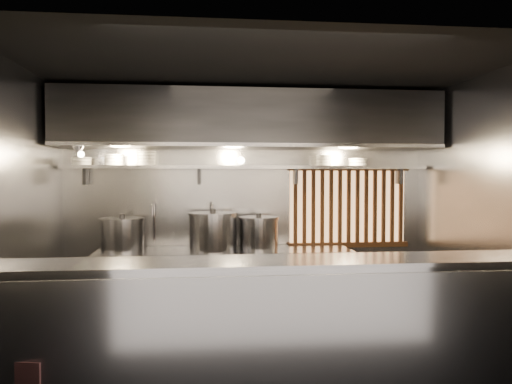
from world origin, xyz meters
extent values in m
plane|color=black|center=(0.00, 0.00, 0.00)|extent=(4.50, 4.50, 0.00)
plane|color=black|center=(0.00, 0.00, 2.80)|extent=(4.50, 4.50, 0.00)
plane|color=gray|center=(0.00, 1.50, 1.40)|extent=(4.50, 0.00, 4.50)
plane|color=gray|center=(-2.25, 0.00, 1.40)|extent=(0.00, 3.00, 3.00)
plane|color=gray|center=(2.25, 0.00, 1.40)|extent=(0.00, 3.00, 3.00)
cube|color=#939398|center=(0.00, -0.95, 0.55)|extent=(4.50, 0.50, 1.10)
cube|color=#939399|center=(0.00, -1.21, 0.55)|extent=(4.50, 0.02, 1.01)
cube|color=#939398|center=(0.00, -0.95, 1.11)|extent=(4.50, 0.56, 0.03)
cube|color=#939398|center=(-0.30, 1.13, 0.45)|extent=(3.00, 0.70, 0.90)
cube|color=#939398|center=(0.00, 1.32, 1.88)|extent=(4.40, 0.34, 0.04)
cube|color=#2D2D30|center=(0.00, 1.10, 2.42)|extent=(4.40, 0.80, 0.65)
cube|color=#939398|center=(0.00, 0.70, 2.12)|extent=(4.40, 0.03, 0.04)
cube|color=#FFBA72|center=(1.30, 1.48, 1.38)|extent=(1.50, 0.02, 0.92)
cube|color=brown|center=(1.30, 1.43, 1.87)|extent=(1.56, 0.06, 0.06)
cube|color=brown|center=(1.30, 1.43, 0.89)|extent=(1.56, 0.06, 0.06)
cube|color=brown|center=(0.61, 1.43, 1.38)|extent=(0.04, 0.04, 0.92)
cube|color=brown|center=(0.72, 1.43, 1.38)|extent=(0.04, 0.04, 0.92)
cube|color=brown|center=(0.84, 1.43, 1.38)|extent=(0.04, 0.04, 0.92)
cube|color=brown|center=(0.95, 1.43, 1.38)|extent=(0.04, 0.04, 0.92)
cube|color=brown|center=(1.07, 1.43, 1.38)|extent=(0.04, 0.04, 0.92)
cube|color=brown|center=(1.18, 1.43, 1.38)|extent=(0.04, 0.04, 0.92)
cube|color=brown|center=(1.30, 1.43, 1.38)|extent=(0.04, 0.04, 0.92)
cube|color=brown|center=(1.42, 1.43, 1.38)|extent=(0.04, 0.04, 0.92)
cube|color=brown|center=(1.53, 1.43, 1.38)|extent=(0.04, 0.04, 0.92)
cube|color=brown|center=(1.65, 1.43, 1.38)|extent=(0.04, 0.04, 0.92)
cube|color=brown|center=(1.76, 1.43, 1.38)|extent=(0.04, 0.04, 0.92)
cube|color=brown|center=(1.88, 1.43, 1.38)|extent=(0.04, 0.04, 0.92)
cube|color=brown|center=(1.99, 1.43, 1.38)|extent=(0.04, 0.04, 0.92)
cylinder|color=silver|center=(-1.15, 1.45, 1.19)|extent=(0.03, 0.03, 0.48)
sphere|color=silver|center=(-1.15, 1.45, 1.43)|extent=(0.04, 0.04, 0.04)
cylinder|color=silver|center=(-1.15, 1.32, 1.43)|extent=(0.03, 0.26, 0.03)
sphere|color=silver|center=(-1.15, 1.19, 1.43)|extent=(0.04, 0.04, 0.04)
cylinder|color=silver|center=(-1.15, 1.19, 1.36)|extent=(0.03, 0.03, 0.14)
cylinder|color=silver|center=(-0.45, 1.45, 1.19)|extent=(0.03, 0.03, 0.48)
sphere|color=silver|center=(-0.45, 1.45, 1.43)|extent=(0.04, 0.04, 0.04)
cylinder|color=silver|center=(-0.45, 1.32, 1.43)|extent=(0.03, 0.26, 0.03)
sphere|color=silver|center=(-0.45, 1.19, 1.43)|extent=(0.04, 0.04, 0.04)
cylinder|color=silver|center=(-0.45, 1.19, 1.36)|extent=(0.03, 0.03, 0.14)
cone|color=#939398|center=(-1.90, 0.85, 2.07)|extent=(0.25, 0.27, 0.20)
sphere|color=#FFE0B2|center=(-1.87, 0.83, 2.01)|extent=(0.07, 0.07, 0.07)
cylinder|color=#2D2D30|center=(-1.90, 0.95, 2.15)|extent=(0.02, 0.22, 0.02)
cylinder|color=#2D2D30|center=(-0.10, 1.20, 2.04)|extent=(0.01, 0.01, 0.12)
sphere|color=#FFE0B2|center=(-0.10, 1.20, 1.96)|extent=(0.09, 0.09, 0.09)
cylinder|color=#939398|center=(-1.49, 1.15, 1.08)|extent=(0.65, 0.65, 0.36)
cylinder|color=#939398|center=(-1.49, 1.15, 1.27)|extent=(0.69, 0.69, 0.03)
cylinder|color=#2D2D30|center=(-1.49, 1.15, 1.31)|extent=(0.06, 0.06, 0.04)
cylinder|color=#939398|center=(0.11, 1.14, 1.08)|extent=(0.50, 0.50, 0.36)
cylinder|color=#939398|center=(0.11, 1.14, 1.27)|extent=(0.53, 0.53, 0.03)
cylinder|color=#2D2D30|center=(0.11, 1.14, 1.31)|extent=(0.06, 0.06, 0.04)
cylinder|color=#939398|center=(-0.44, 1.10, 1.11)|extent=(0.56, 0.56, 0.42)
cylinder|color=#939398|center=(-0.44, 1.10, 1.33)|extent=(0.60, 0.60, 0.03)
cylinder|color=#2D2D30|center=(-0.44, 1.10, 1.37)|extent=(0.06, 0.06, 0.04)
cylinder|color=silver|center=(-1.98, 1.32, 1.92)|extent=(0.22, 0.22, 0.03)
cylinder|color=silver|center=(-1.98, 1.32, 1.96)|extent=(0.22, 0.22, 0.03)
cylinder|color=silver|center=(-1.98, 1.32, 1.99)|extent=(0.24, 0.24, 0.01)
cylinder|color=silver|center=(-1.60, 1.32, 1.92)|extent=(0.22, 0.22, 0.03)
cylinder|color=silver|center=(-1.60, 1.32, 1.96)|extent=(0.22, 0.22, 0.03)
cylinder|color=silver|center=(-1.60, 1.32, 2.00)|extent=(0.22, 0.22, 0.03)
cylinder|color=silver|center=(-1.60, 1.32, 2.02)|extent=(0.24, 0.24, 0.01)
cylinder|color=silver|center=(-1.23, 1.32, 1.92)|extent=(0.22, 0.22, 0.03)
cylinder|color=silver|center=(-1.23, 1.32, 1.96)|extent=(0.22, 0.22, 0.03)
cylinder|color=silver|center=(-1.23, 1.32, 2.00)|extent=(0.22, 0.22, 0.03)
cylinder|color=silver|center=(-1.23, 1.32, 2.03)|extent=(0.22, 0.22, 0.03)
cylinder|color=silver|center=(-1.23, 1.32, 2.06)|extent=(0.24, 0.24, 0.01)
cylinder|color=silver|center=(0.94, 1.32, 1.92)|extent=(0.19, 0.19, 0.03)
cylinder|color=silver|center=(0.94, 1.32, 1.96)|extent=(0.19, 0.19, 0.03)
cylinder|color=silver|center=(0.94, 1.32, 2.00)|extent=(0.19, 0.19, 0.03)
cylinder|color=silver|center=(0.94, 1.32, 2.02)|extent=(0.20, 0.20, 0.01)
cylinder|color=silver|center=(1.38, 1.32, 1.92)|extent=(0.23, 0.23, 0.03)
cylinder|color=silver|center=(1.38, 1.32, 1.96)|extent=(0.23, 0.23, 0.03)
cylinder|color=silver|center=(1.38, 1.32, 1.99)|extent=(0.24, 0.24, 0.01)
camera|label=1|loc=(-0.58, -4.76, 1.79)|focal=35.00mm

